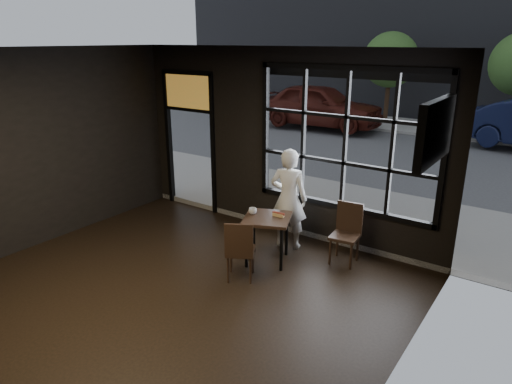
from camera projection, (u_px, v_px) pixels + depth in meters
The scene contains 15 objects.
floor at pixel (128, 321), 5.65m from camera, with size 6.00×7.00×0.02m, color black.
ceiling at pixel (99, 49), 4.62m from camera, with size 6.00×7.00×0.02m, color black.
wall_right at pixel (369, 273), 3.50m from camera, with size 0.04×7.00×3.20m, color black.
window_frame at pixel (345, 140), 7.14m from camera, with size 3.06×0.12×2.28m, color black.
stained_transom at pixel (188, 91), 8.75m from camera, with size 1.20×0.06×0.70m, color orange.
street_asphalt at pixel (484, 104), 24.29m from camera, with size 60.00×41.00×0.04m, color #545456.
cafe_table at pixel (267, 239), 7.05m from camera, with size 0.69×0.69×0.74m, color black.
chair_near at pixel (240, 249), 6.51m from camera, with size 0.40×0.40×0.92m, color black.
chair_window at pixel (345, 235), 6.96m from camera, with size 0.41×0.41×0.94m, color black.
man at pixel (289, 199), 7.41m from camera, with size 0.61×0.40×1.68m, color white.
hotdog at pixel (279, 215), 6.94m from camera, with size 0.20×0.08×0.06m, color tan, non-canonical shape.
cup at pixel (253, 211), 7.04m from camera, with size 0.12×0.12×0.10m, color silver.
tv at pixel (436, 131), 4.69m from camera, with size 0.13×1.13×0.66m, color black.
maroon_car at pixel (319, 105), 17.25m from camera, with size 1.91×4.76×1.62m, color #481710.
tree_left at pixel (390, 60), 17.55m from camera, with size 2.10×2.10×3.58m.
Camera 1 is at (4.07, -3.06, 3.31)m, focal length 32.00 mm.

